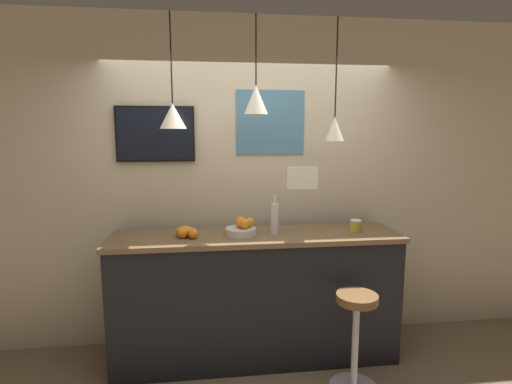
{
  "coord_description": "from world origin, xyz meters",
  "views": [
    {
      "loc": [
        -0.4,
        -2.47,
        1.93
      ],
      "look_at": [
        0.0,
        0.69,
        1.43
      ],
      "focal_mm": 28.0,
      "sensor_mm": 36.0,
      "label": 1
    }
  ],
  "objects_px": {
    "fruit_bowl": "(242,228)",
    "mounted_tv": "(155,134)",
    "juice_bottle": "(275,218)",
    "spread_jar": "(356,226)",
    "bar_stool": "(356,329)"
  },
  "relations": [
    {
      "from": "bar_stool",
      "to": "mounted_tv",
      "type": "distance_m",
      "value": 2.23
    },
    {
      "from": "fruit_bowl",
      "to": "mounted_tv",
      "type": "bearing_deg",
      "value": 152.7
    },
    {
      "from": "bar_stool",
      "to": "spread_jar",
      "type": "height_order",
      "value": "spread_jar"
    },
    {
      "from": "bar_stool",
      "to": "fruit_bowl",
      "type": "relative_size",
      "value": 3.03
    },
    {
      "from": "fruit_bowl",
      "to": "juice_bottle",
      "type": "bearing_deg",
      "value": -0.18
    },
    {
      "from": "spread_jar",
      "to": "bar_stool",
      "type": "bearing_deg",
      "value": -108.49
    },
    {
      "from": "mounted_tv",
      "to": "fruit_bowl",
      "type": "bearing_deg",
      "value": -27.3
    },
    {
      "from": "spread_jar",
      "to": "mounted_tv",
      "type": "xyz_separation_m",
      "value": [
        -1.66,
        0.36,
        0.76
      ]
    },
    {
      "from": "juice_bottle",
      "to": "spread_jar",
      "type": "bearing_deg",
      "value": -0.0
    },
    {
      "from": "mounted_tv",
      "to": "spread_jar",
      "type": "bearing_deg",
      "value": -12.28
    },
    {
      "from": "spread_jar",
      "to": "mounted_tv",
      "type": "bearing_deg",
      "value": 167.72
    },
    {
      "from": "bar_stool",
      "to": "juice_bottle",
      "type": "relative_size",
      "value": 2.35
    },
    {
      "from": "fruit_bowl",
      "to": "juice_bottle",
      "type": "height_order",
      "value": "juice_bottle"
    },
    {
      "from": "juice_bottle",
      "to": "spread_jar",
      "type": "relative_size",
      "value": 3.25
    },
    {
      "from": "fruit_bowl",
      "to": "spread_jar",
      "type": "xyz_separation_m",
      "value": [
        0.96,
        -0.0,
        -0.01
      ]
    }
  ]
}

